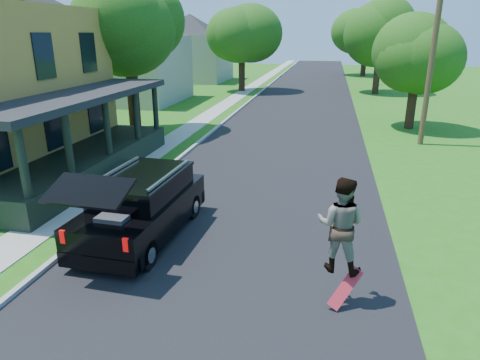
% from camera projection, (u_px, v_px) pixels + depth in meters
% --- Properties ---
extents(ground, '(140.00, 140.00, 0.00)m').
position_uv_depth(ground, '(221.00, 276.00, 9.64)').
color(ground, '#265D12').
rests_on(ground, ground).
extents(street, '(8.00, 120.00, 0.02)m').
position_uv_depth(street, '(295.00, 116.00, 28.16)').
color(street, black).
rests_on(street, ground).
extents(curb, '(0.15, 120.00, 0.12)m').
position_uv_depth(curb, '(235.00, 114.00, 28.93)').
color(curb, '#959691').
rests_on(curb, ground).
extents(sidewalk, '(1.30, 120.00, 0.03)m').
position_uv_depth(sidewalk, '(213.00, 113.00, 29.23)').
color(sidewalk, gray).
rests_on(sidewalk, ground).
extents(front_walk, '(6.50, 1.20, 0.03)m').
position_uv_depth(front_walk, '(27.00, 170.00, 17.01)').
color(front_walk, gray).
rests_on(front_walk, ground).
extents(neighbor_house_mid, '(12.78, 12.78, 8.30)m').
position_uv_depth(neighbor_house_mid, '(127.00, 47.00, 33.08)').
color(neighbor_house_mid, '#9B9889').
rests_on(neighbor_house_mid, ground).
extents(neighbor_house_far, '(12.78, 12.78, 8.30)m').
position_uv_depth(neighbor_house_far, '(190.00, 42.00, 47.89)').
color(neighbor_house_far, '#9B9889').
rests_on(neighbor_house_far, ground).
extents(black_suv, '(2.11, 5.02, 2.30)m').
position_uv_depth(black_suv, '(142.00, 206.00, 11.22)').
color(black_suv, black).
rests_on(black_suv, ground).
extents(skateboarder, '(1.08, 0.91, 1.95)m').
position_uv_depth(skateboarder, '(341.00, 225.00, 8.32)').
color(skateboarder, black).
rests_on(skateboarder, ground).
extents(skateboard, '(0.68, 0.52, 0.79)m').
position_uv_depth(skateboard, '(345.00, 289.00, 8.42)').
color(skateboard, '#A10D1A').
rests_on(skateboard, ground).
extents(tree_left_mid, '(7.04, 6.62, 8.27)m').
position_uv_depth(tree_left_mid, '(127.00, 28.00, 21.69)').
color(tree_left_mid, black).
rests_on(tree_left_mid, ground).
extents(tree_left_far, '(7.07, 7.23, 8.82)m').
position_uv_depth(tree_left_far, '(242.00, 28.00, 38.63)').
color(tree_left_far, black).
rests_on(tree_left_far, ground).
extents(tree_right_near, '(4.97, 4.67, 6.81)m').
position_uv_depth(tree_right_near, '(418.00, 46.00, 23.11)').
color(tree_right_near, black).
rests_on(tree_right_near, ground).
extents(tree_right_mid, '(5.69, 5.64, 8.60)m').
position_uv_depth(tree_right_mid, '(381.00, 27.00, 36.60)').
color(tree_right_mid, black).
rests_on(tree_right_mid, ground).
extents(tree_right_far, '(8.35, 8.12, 9.52)m').
position_uv_depth(tree_right_far, '(367.00, 26.00, 52.67)').
color(tree_right_far, black).
rests_on(tree_right_far, ground).
extents(utility_pole_near, '(1.55, 0.61, 9.87)m').
position_uv_depth(utility_pole_near, '(435.00, 35.00, 19.40)').
color(utility_pole_near, '#493922').
rests_on(utility_pole_near, ground).
extents(utility_pole_far, '(1.50, 0.61, 9.77)m').
position_uv_depth(utility_pole_far, '(382.00, 35.00, 43.28)').
color(utility_pole_far, '#493922').
rests_on(utility_pole_far, ground).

